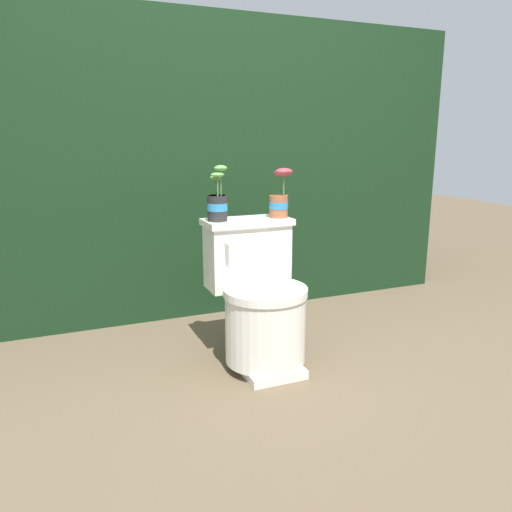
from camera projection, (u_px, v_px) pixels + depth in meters
name	position (u px, v px, depth m)	size (l,w,h in m)	color
ground_plane	(254.00, 372.00, 2.32)	(12.00, 12.00, 0.00)	brown
hedge_backdrop	(178.00, 166.00, 3.31)	(3.44, 0.99, 1.75)	black
toilet	(259.00, 302.00, 2.36)	(0.42, 0.52, 0.68)	silver
potted_plant_left	(217.00, 203.00, 2.33)	(0.10, 0.11, 0.26)	#262628
potted_plant_midleft	(280.00, 197.00, 2.43)	(0.12, 0.12, 0.24)	#9E5638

